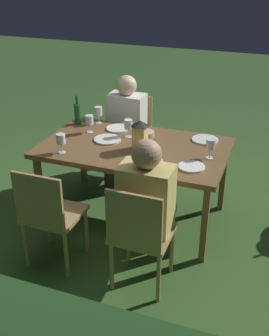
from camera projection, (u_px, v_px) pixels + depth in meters
ground_plane at (134, 216)px, 4.03m from camera, size 16.00×16.00×0.00m
dining_table at (134, 151)px, 3.72m from camera, size 1.63×0.98×0.74m
chair_side_left_b at (131, 132)px, 4.66m from camera, size 0.42×0.40×0.87m
person_in_cream at (125, 125)px, 4.43m from camera, size 0.38×0.47×1.15m
chair_side_right_b at (49, 213)px, 3.19m from camera, size 0.42×0.40×0.87m
chair_side_right_a at (139, 233)px, 2.96m from camera, size 0.42×0.40×0.87m
person_in_mustard at (149, 201)px, 3.06m from camera, size 0.38×0.47×1.15m
lantern_centerpiece at (140, 133)px, 3.56m from camera, size 0.15×0.15×0.27m
green_bottle_on_table at (78, 113)px, 4.13m from camera, size 0.07×0.07×0.29m
wine_glass_a at (211, 145)px, 3.42m from camera, size 0.08×0.08×0.17m
wine_glass_b at (89, 121)px, 3.93m from camera, size 0.08×0.08×0.17m
wine_glass_c at (98, 112)px, 4.14m from camera, size 0.08×0.08×0.17m
wine_glass_d at (128, 125)px, 3.82m from camera, size 0.08×0.08×0.17m
wine_glass_e at (61, 140)px, 3.52m from camera, size 0.08×0.08×0.17m
plate_a at (107, 139)px, 3.80m from camera, size 0.25×0.25×0.01m
plate_b at (192, 167)px, 3.31m from camera, size 0.21×0.21×0.01m
plate_c at (205, 140)px, 3.80m from camera, size 0.24×0.24×0.01m
plate_d at (118, 128)px, 4.04m from camera, size 0.22×0.22×0.01m
bowl_olives at (154, 162)px, 3.34m from camera, size 0.14×0.14×0.05m
bowl_bread at (146, 134)px, 3.89m from camera, size 0.16×0.16×0.04m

